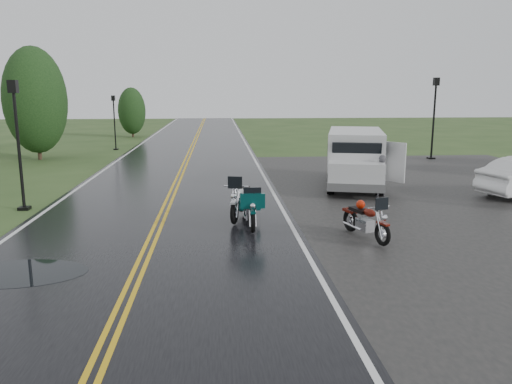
# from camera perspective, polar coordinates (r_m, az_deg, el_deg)

# --- Properties ---
(ground) EXTENTS (120.00, 120.00, 0.00)m
(ground) POSITION_cam_1_polar(r_m,az_deg,el_deg) (12.54, -12.21, -6.50)
(ground) COLOR #2D471E
(ground) RESTS_ON ground
(road) EXTENTS (8.00, 100.00, 0.04)m
(road) POSITION_cam_1_polar(r_m,az_deg,el_deg) (22.22, -8.84, 1.50)
(road) COLOR black
(road) RESTS_ON ground
(parking_pad) EXTENTS (14.00, 24.00, 0.03)m
(parking_pad) POSITION_cam_1_polar(r_m,az_deg,el_deg) (19.58, 23.93, -0.72)
(parking_pad) COLOR black
(parking_pad) RESTS_ON ground
(motorcycle_red) EXTENTS (1.29, 2.13, 1.18)m
(motorcycle_red) POSITION_cam_1_polar(r_m,az_deg,el_deg) (12.63, 14.31, -3.67)
(motorcycle_red) COLOR #561209
(motorcycle_red) RESTS_ON ground
(motorcycle_teal) EXTENTS (0.78, 2.10, 1.24)m
(motorcycle_teal) POSITION_cam_1_polar(r_m,az_deg,el_deg) (13.34, -0.38, -2.39)
(motorcycle_teal) COLOR #053B39
(motorcycle_teal) RESTS_ON ground
(motorcycle_silver) EXTENTS (1.39, 2.43, 1.35)m
(motorcycle_silver) POSITION_cam_1_polar(r_m,az_deg,el_deg) (14.22, -2.49, -1.29)
(motorcycle_silver) COLOR #A1A5A9
(motorcycle_silver) RESTS_ON ground
(van_white) EXTENTS (3.58, 6.21, 2.30)m
(van_white) POSITION_cam_1_polar(r_m,az_deg,el_deg) (18.69, 8.64, 3.14)
(van_white) COLOR silver
(van_white) RESTS_ON ground
(person_at_van) EXTENTS (0.66, 0.58, 1.53)m
(person_at_van) POSITION_cam_1_polar(r_m,az_deg,el_deg) (18.61, 14.06, 1.69)
(person_at_van) COLOR #4D4C51
(person_at_van) RESTS_ON ground
(lamp_post_near_left) EXTENTS (0.36, 0.36, 4.20)m
(lamp_post_near_left) POSITION_cam_1_polar(r_m,az_deg,el_deg) (17.69, -25.50, 4.80)
(lamp_post_near_left) COLOR black
(lamp_post_near_left) RESTS_ON ground
(lamp_post_far_left) EXTENTS (0.31, 0.31, 3.58)m
(lamp_post_far_left) POSITION_cam_1_polar(r_m,az_deg,el_deg) (34.24, -15.87, 7.64)
(lamp_post_far_left) COLOR black
(lamp_post_far_left) RESTS_ON ground
(lamp_post_far_right) EXTENTS (0.39, 0.39, 4.60)m
(lamp_post_far_right) POSITION_cam_1_polar(r_m,az_deg,el_deg) (29.99, 19.65, 7.91)
(lamp_post_far_right) COLOR black
(lamp_post_far_right) RESTS_ON ground
(tree_left_mid) EXTENTS (3.42, 3.42, 5.35)m
(tree_left_mid) POSITION_cam_1_polar(r_m,az_deg,el_deg) (30.70, -23.83, 8.38)
(tree_left_mid) COLOR #1E3D19
(tree_left_mid) RESTS_ON ground
(tree_left_far) EXTENTS (2.29, 2.29, 3.53)m
(tree_left_far) POSITION_cam_1_polar(r_m,az_deg,el_deg) (43.66, -13.98, 8.44)
(tree_left_far) COLOR #1E3D19
(tree_left_far) RESTS_ON ground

